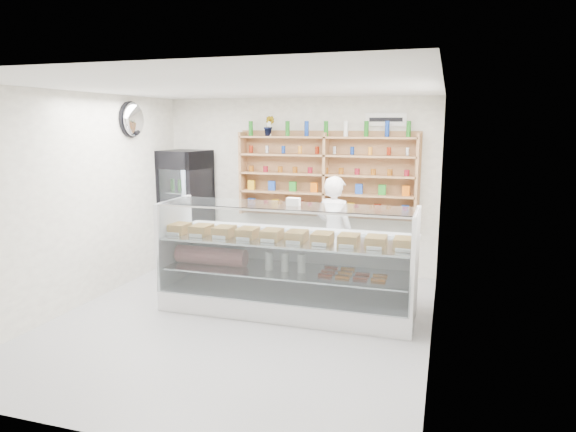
% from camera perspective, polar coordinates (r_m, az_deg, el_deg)
% --- Properties ---
extents(room, '(5.00, 5.00, 5.00)m').
position_cam_1_polar(room, '(6.08, -5.50, 0.79)').
color(room, '#A2A3A7').
rests_on(room, ground).
extents(display_counter, '(3.22, 0.96, 1.40)m').
position_cam_1_polar(display_counter, '(6.63, -0.15, -7.46)').
color(display_counter, white).
rests_on(display_counter, floor).
extents(shop_worker, '(0.71, 0.60, 1.66)m').
position_cam_1_polar(shop_worker, '(7.45, 5.17, -1.89)').
color(shop_worker, white).
rests_on(shop_worker, floor).
extents(drinks_cooler, '(0.81, 0.79, 1.95)m').
position_cam_1_polar(drinks_cooler, '(8.83, -11.23, 0.84)').
color(drinks_cooler, black).
rests_on(drinks_cooler, floor).
extents(wall_shelving, '(2.84, 0.28, 1.33)m').
position_cam_1_polar(wall_shelving, '(8.11, 4.18, 4.58)').
color(wall_shelving, '#AA7C50').
rests_on(wall_shelving, back_wall).
extents(potted_plant, '(0.18, 0.14, 0.32)m').
position_cam_1_polar(potted_plant, '(8.34, -2.12, 9.97)').
color(potted_plant, '#1E6626').
rests_on(potted_plant, wall_shelving).
extents(security_mirror, '(0.15, 0.50, 0.50)m').
position_cam_1_polar(security_mirror, '(8.09, -16.78, 10.23)').
color(security_mirror, silver).
rests_on(security_mirror, left_wall).
extents(wall_sign, '(0.62, 0.03, 0.20)m').
position_cam_1_polar(wall_sign, '(8.05, 10.83, 10.48)').
color(wall_sign, white).
rests_on(wall_sign, back_wall).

